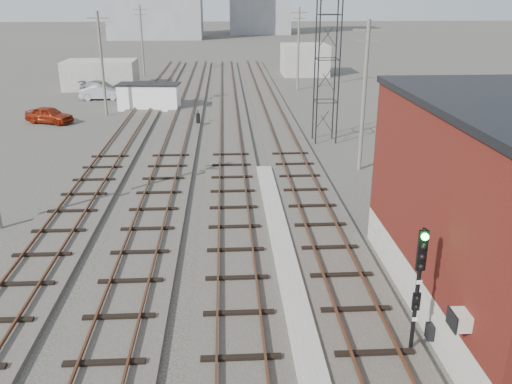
{
  "coord_description": "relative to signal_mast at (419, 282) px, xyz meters",
  "views": [
    {
      "loc": [
        -1.82,
        -3.95,
        10.37
      ],
      "look_at": [
        -0.54,
        18.25,
        2.2
      ],
      "focal_mm": 38.0,
      "sensor_mm": 36.0,
      "label": 1
    }
  ],
  "objects": [
    {
      "name": "track_mid_left",
      "position": [
        -9.2,
        29.38,
        -2.37
      ],
      "size": [
        3.2,
        90.0,
        0.39
      ],
      "color": "#332D28",
      "rests_on": "ground"
    },
    {
      "name": "shed_left",
      "position": [
        -19.7,
        50.38,
        -0.87
      ],
      "size": [
        8.0,
        5.0,
        3.2
      ],
      "primitive_type": "cube",
      "color": "gray",
      "rests_on": "ground"
    },
    {
      "name": "car_grey",
      "position": [
        -19.11,
        46.96,
        -1.79
      ],
      "size": [
        5.08,
        3.56,
        1.37
      ],
      "primitive_type": "imported",
      "rotation": [
        0.0,
        0.0,
        1.18
      ],
      "color": "slate",
      "rests_on": "ground"
    },
    {
      "name": "track_left",
      "position": [
        -13.2,
        29.38,
        -2.37
      ],
      "size": [
        3.2,
        90.0,
        0.39
      ],
      "color": "#332D28",
      "rests_on": "ground"
    },
    {
      "name": "track_mid_right",
      "position": [
        -5.2,
        29.38,
        -2.37
      ],
      "size": [
        3.2,
        90.0,
        0.39
      ],
      "color": "#332D28",
      "rests_on": "ground"
    },
    {
      "name": "ground",
      "position": [
        -3.7,
        50.38,
        -2.47
      ],
      "size": [
        320.0,
        320.0,
        0.0
      ],
      "primitive_type": "plane",
      "color": "#282621",
      "rests_on": "ground"
    },
    {
      "name": "utility_pole_left_c",
      "position": [
        -16.2,
        60.38,
        2.32
      ],
      "size": [
        1.8,
        0.24,
        9.0
      ],
      "color": "#595147",
      "rests_on": "ground"
    },
    {
      "name": "car_silver",
      "position": [
        -18.29,
        43.39,
        -1.77
      ],
      "size": [
        4.37,
        1.72,
        1.42
      ],
      "primitive_type": "imported",
      "rotation": [
        0.0,
        0.0,
        1.62
      ],
      "color": "#B9BBC2",
      "rests_on": "ground"
    },
    {
      "name": "switch_stand",
      "position": [
        -7.79,
        31.04,
        -1.9
      ],
      "size": [
        0.36,
        0.36,
        1.21
      ],
      "rotation": [
        0.0,
        0.0,
        0.37
      ],
      "color": "black",
      "rests_on": "ground"
    },
    {
      "name": "utility_pole_right_a",
      "position": [
        2.8,
        18.38,
        2.32
      ],
      "size": [
        1.8,
        0.24,
        9.0
      ],
      "color": "#595147",
      "rests_on": "ground"
    },
    {
      "name": "lattice_tower",
      "position": [
        1.8,
        25.38,
        5.03
      ],
      "size": [
        1.6,
        1.6,
        15.0
      ],
      "color": "black",
      "rests_on": "ground"
    },
    {
      "name": "utility_pole_left_b",
      "position": [
        -16.2,
        35.38,
        2.32
      ],
      "size": [
        1.8,
        0.24,
        9.0
      ],
      "color": "#595147",
      "rests_on": "ground"
    },
    {
      "name": "car_red",
      "position": [
        -20.4,
        32.6,
        -1.77
      ],
      "size": [
        4.45,
        3.1,
        1.41
      ],
      "primitive_type": "imported",
      "rotation": [
        0.0,
        0.0,
        1.18
      ],
      "color": "maroon",
      "rests_on": "ground"
    },
    {
      "name": "shed_right",
      "position": [
        5.3,
        60.38,
        -0.47
      ],
      "size": [
        6.0,
        6.0,
        4.0
      ],
      "primitive_type": "cube",
      "color": "gray",
      "rests_on": "ground"
    },
    {
      "name": "brick_building",
      "position": [
        3.8,
        2.38,
        1.16
      ],
      "size": [
        6.54,
        12.2,
        7.22
      ],
      "color": "gray",
      "rests_on": "ground"
    },
    {
      "name": "platform_curb",
      "position": [
        -3.2,
        4.38,
        -2.34
      ],
      "size": [
        0.9,
        28.0,
        0.26
      ],
      "primitive_type": "cube",
      "color": "gray",
      "rests_on": "ground"
    },
    {
      "name": "signal_mast",
      "position": [
        0.0,
        0.0,
        0.0
      ],
      "size": [
        0.4,
        0.41,
        4.18
      ],
      "color": "gray",
      "rests_on": "ground"
    },
    {
      "name": "track_right",
      "position": [
        -1.2,
        29.38,
        -2.37
      ],
      "size": [
        3.2,
        90.0,
        0.39
      ],
      "color": "#332D28",
      "rests_on": "ground"
    },
    {
      "name": "site_trailer",
      "position": [
        -12.65,
        38.07,
        -1.25
      ],
      "size": [
        5.98,
        3.02,
        2.44
      ],
      "rotation": [
        0.0,
        0.0,
        -0.09
      ],
      "color": "white",
      "rests_on": "ground"
    },
    {
      "name": "utility_pole_right_b",
      "position": [
        2.8,
        48.38,
        2.32
      ],
      "size": [
        1.8,
        0.24,
        9.0
      ],
      "color": "#595147",
      "rests_on": "ground"
    }
  ]
}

